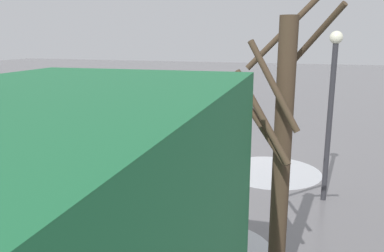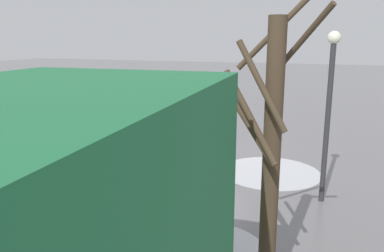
# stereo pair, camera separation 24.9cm
# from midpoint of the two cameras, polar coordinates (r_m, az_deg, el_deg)

# --- Properties ---
(ground_plane) EXTENTS (90.00, 90.00, 0.00)m
(ground_plane) POSITION_cam_midpoint_polar(r_m,az_deg,el_deg) (13.38, 1.61, -3.21)
(ground_plane) COLOR slate
(slush_patch_near_cluster) EXTENTS (1.46, 1.46, 0.01)m
(slush_patch_near_cluster) POSITION_cam_midpoint_polar(r_m,az_deg,el_deg) (12.23, -2.48, -4.78)
(slush_patch_near_cluster) COLOR silver
(slush_patch_near_cluster) RESTS_ON ground
(slush_patch_under_van) EXTENTS (2.19, 2.19, 0.01)m
(slush_patch_under_van) POSITION_cam_midpoint_polar(r_m,az_deg,el_deg) (7.27, 1.97, -17.89)
(slush_patch_under_van) COLOR silver
(slush_patch_under_van) RESTS_ON ground
(slush_patch_mid_street) EXTENTS (2.80, 2.80, 0.01)m
(slush_patch_mid_street) POSITION_cam_midpoint_polar(r_m,az_deg,el_deg) (11.28, 10.91, -6.56)
(slush_patch_mid_street) COLOR silver
(slush_patch_mid_street) RESTS_ON ground
(slush_patch_far_side) EXTENTS (1.65, 1.65, 0.01)m
(slush_patch_far_side) POSITION_cam_midpoint_polar(r_m,az_deg,el_deg) (13.29, -3.45, -3.33)
(slush_patch_far_side) COLOR #999BA0
(slush_patch_far_side) RESTS_ON ground
(cargo_van_parked_right) EXTENTS (2.25, 5.37, 2.60)m
(cargo_van_parked_right) POSITION_cam_midpoint_polar(r_m,az_deg,el_deg) (14.54, -12.36, 2.57)
(cargo_van_parked_right) COLOR #B7BABF
(cargo_van_parked_right) RESTS_ON ground
(shopping_cart_vendor) EXTENTS (0.64, 0.88, 1.04)m
(shopping_cart_vendor) POSITION_cam_midpoint_polar(r_m,az_deg,el_deg) (12.61, 1.83, -1.55)
(shopping_cart_vendor) COLOR red
(shopping_cart_vendor) RESTS_ON ground
(hand_dolly_boxes) EXTENTS (0.56, 0.74, 1.32)m
(hand_dolly_boxes) POSITION_cam_midpoint_polar(r_m,az_deg,el_deg) (13.02, -0.95, -1.26)
(hand_dolly_boxes) COLOR #515156
(hand_dolly_boxes) RESTS_ON ground
(pedestrian_pink_side) EXTENTS (1.04, 1.04, 2.15)m
(pedestrian_pink_side) POSITION_cam_midpoint_polar(r_m,az_deg,el_deg) (12.60, -2.28, 3.17)
(pedestrian_pink_side) COLOR black
(pedestrian_pink_side) RESTS_ON ground
(pedestrian_black_side) EXTENTS (1.04, 1.04, 2.15)m
(pedestrian_black_side) POSITION_cam_midpoint_polar(r_m,az_deg,el_deg) (13.77, -0.74, 3.96)
(pedestrian_black_side) COLOR black
(pedestrian_black_side) RESTS_ON ground
(bare_tree_near) EXTENTS (1.34, 1.34, 4.29)m
(bare_tree_near) POSITION_cam_midpoint_polar(r_m,az_deg,el_deg) (5.30, 11.63, -4.37)
(bare_tree_near) COLOR #423323
(bare_tree_near) RESTS_ON ground
(street_lamp) EXTENTS (0.28, 0.28, 3.86)m
(street_lamp) POSITION_cam_midpoint_polar(r_m,az_deg,el_deg) (9.09, 19.05, 3.66)
(street_lamp) COLOR #2D2D33
(street_lamp) RESTS_ON ground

